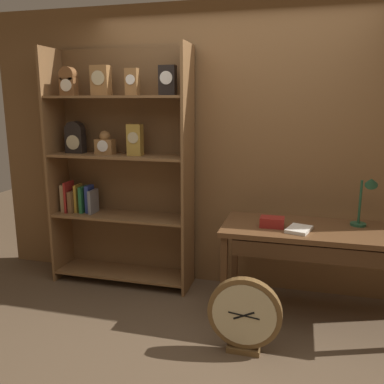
% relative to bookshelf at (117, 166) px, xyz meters
% --- Properties ---
extents(ground_plane, '(10.00, 10.00, 0.00)m').
position_rel_bookshelf_xyz_m(ground_plane, '(1.06, -1.12, -1.14)').
color(ground_plane, brown).
extents(back_wood_panel, '(4.80, 0.05, 2.60)m').
position_rel_bookshelf_xyz_m(back_wood_panel, '(1.06, 0.21, 0.16)').
color(back_wood_panel, brown).
rests_on(back_wood_panel, ground).
extents(bookshelf, '(1.35, 0.38, 2.22)m').
position_rel_bookshelf_xyz_m(bookshelf, '(0.00, 0.00, 0.00)').
color(bookshelf, brown).
rests_on(bookshelf, ground).
extents(workbench, '(1.49, 0.65, 0.77)m').
position_rel_bookshelf_xyz_m(workbench, '(1.84, -0.33, -0.46)').
color(workbench, brown).
rests_on(workbench, ground).
extents(desk_lamp, '(0.18, 0.18, 0.43)m').
position_rel_bookshelf_xyz_m(desk_lamp, '(2.18, -0.18, -0.13)').
color(desk_lamp, '#1E472D').
rests_on(desk_lamp, workbench).
extents(toolbox_small, '(0.19, 0.12, 0.08)m').
position_rel_bookshelf_xyz_m(toolbox_small, '(1.48, -0.37, -0.34)').
color(toolbox_small, maroon).
rests_on(toolbox_small, workbench).
extents(open_repair_manual, '(0.21, 0.26, 0.02)m').
position_rel_bookshelf_xyz_m(open_repair_manual, '(1.69, -0.42, -0.36)').
color(open_repair_manual, silver).
rests_on(open_repair_manual, workbench).
extents(round_clock_large, '(0.52, 0.11, 0.56)m').
position_rel_bookshelf_xyz_m(round_clock_large, '(1.36, -0.92, -0.86)').
color(round_clock_large, brown).
rests_on(round_clock_large, ground).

